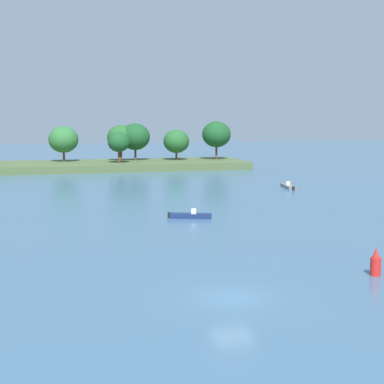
% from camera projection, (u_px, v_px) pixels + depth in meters
% --- Properties ---
extents(ground_plane, '(400.00, 400.00, 0.00)m').
position_uv_depth(ground_plane, '(233.00, 297.00, 33.68)').
color(ground_plane, '#3D607F').
extents(treeline_island, '(68.78, 16.69, 9.43)m').
position_uv_depth(treeline_island, '(79.00, 153.00, 114.65)').
color(treeline_island, '#4C6038').
rests_on(treeline_island, ground).
extents(small_motorboat, '(2.02, 5.65, 0.90)m').
position_uv_depth(small_motorboat, '(289.00, 186.00, 85.28)').
color(small_motorboat, slate).
rests_on(small_motorboat, ground).
extents(fishing_skiff, '(4.50, 2.51, 0.98)m').
position_uv_depth(fishing_skiff, '(191.00, 216.00, 59.82)').
color(fishing_skiff, navy).
rests_on(fishing_skiff, ground).
extents(channel_buoy_red, '(0.70, 0.70, 1.90)m').
position_uv_depth(channel_buoy_red, '(376.00, 263.00, 38.15)').
color(channel_buoy_red, red).
rests_on(channel_buoy_red, ground).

